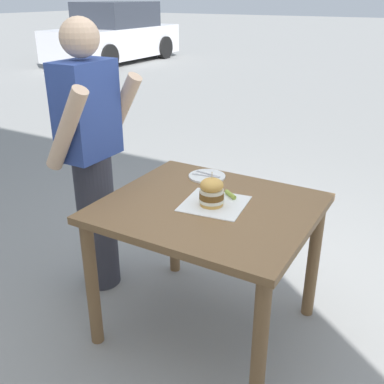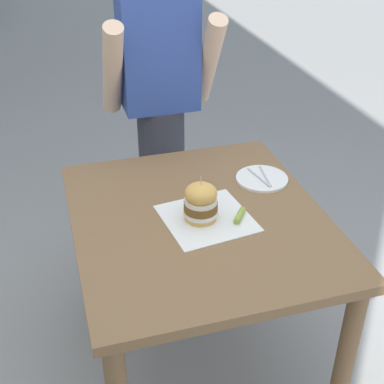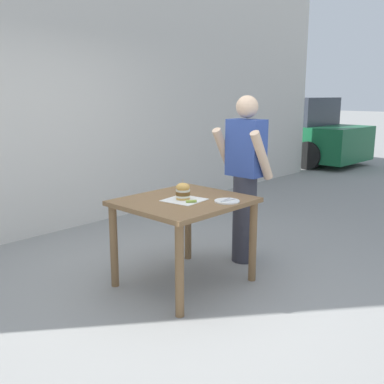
# 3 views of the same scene
# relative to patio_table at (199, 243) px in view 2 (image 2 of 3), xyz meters

# --- Properties ---
(ground_plane) EXTENTS (80.00, 80.00, 0.00)m
(ground_plane) POSITION_rel_patio_table_xyz_m (0.00, 0.00, -0.67)
(ground_plane) COLOR gray
(patio_table) EXTENTS (0.95, 1.07, 0.79)m
(patio_table) POSITION_rel_patio_table_xyz_m (0.00, 0.00, 0.00)
(patio_table) COLOR brown
(patio_table) RESTS_ON ground
(serving_paper) EXTENTS (0.35, 0.35, 0.00)m
(serving_paper) POSITION_rel_patio_table_xyz_m (0.02, -0.02, 0.13)
(serving_paper) COLOR white
(serving_paper) RESTS_ON patio_table
(sandwich) EXTENTS (0.13, 0.13, 0.18)m
(sandwich) POSITION_rel_patio_table_xyz_m (-0.00, -0.02, 0.20)
(sandwich) COLOR gold
(sandwich) RESTS_ON serving_paper
(pickle_spear) EXTENTS (0.07, 0.09, 0.02)m
(pickle_spear) POSITION_rel_patio_table_xyz_m (0.14, -0.06, 0.14)
(pickle_spear) COLOR #8EA83D
(pickle_spear) RESTS_ON serving_paper
(side_plate_with_forks) EXTENTS (0.22, 0.22, 0.02)m
(side_plate_with_forks) POSITION_rel_patio_table_xyz_m (0.33, 0.19, 0.13)
(side_plate_with_forks) COLOR white
(side_plate_with_forks) RESTS_ON patio_table
(diner_across_table) EXTENTS (0.55, 0.35, 1.69)m
(diner_across_table) POSITION_rel_patio_table_xyz_m (0.05, 0.83, 0.22)
(diner_across_table) COLOR #33333D
(diner_across_table) RESTS_ON ground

